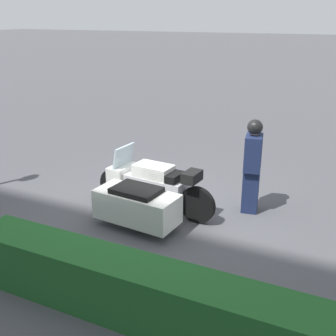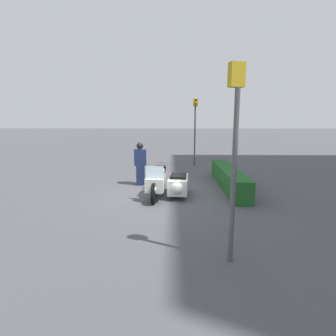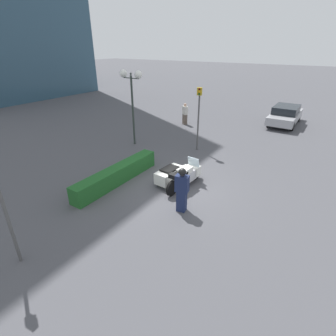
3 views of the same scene
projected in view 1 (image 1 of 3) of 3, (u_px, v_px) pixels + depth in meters
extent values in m
plane|color=#4C4C51|center=(157.00, 217.00, 7.54)|extent=(160.00, 160.00, 0.00)
cylinder|color=black|center=(115.00, 185.00, 8.11)|extent=(0.66, 0.16, 0.66)
cylinder|color=black|center=(197.00, 205.00, 7.26)|extent=(0.66, 0.16, 0.66)
cylinder|color=black|center=(140.00, 215.00, 7.05)|extent=(0.52, 0.14, 0.51)
cube|color=#B7B7BC|center=(154.00, 188.00, 7.64)|extent=(1.28, 0.54, 0.45)
cube|color=silver|center=(154.00, 171.00, 7.53)|extent=(0.71, 0.47, 0.24)
cube|color=black|center=(167.00, 175.00, 7.40)|extent=(0.53, 0.45, 0.12)
cube|color=silver|center=(122.00, 176.00, 7.95)|extent=(0.37, 0.61, 0.44)
cube|color=silver|center=(123.00, 156.00, 7.78)|extent=(0.16, 0.57, 0.40)
sphere|color=white|center=(113.00, 177.00, 8.08)|extent=(0.18, 0.18, 0.18)
cube|color=silver|center=(137.00, 206.00, 7.03)|extent=(1.46, 0.76, 0.50)
sphere|color=silver|center=(108.00, 197.00, 7.31)|extent=(0.48, 0.47, 0.47)
cube|color=black|center=(136.00, 190.00, 6.93)|extent=(0.82, 0.61, 0.09)
cube|color=black|center=(192.00, 177.00, 7.14)|extent=(0.27, 0.41, 0.18)
cube|color=#192347|center=(250.00, 190.00, 7.68)|extent=(0.34, 0.38, 0.80)
cube|color=#192347|center=(253.00, 153.00, 7.43)|extent=(0.37, 0.51, 0.64)
sphere|color=tan|center=(255.00, 129.00, 7.28)|extent=(0.22, 0.22, 0.22)
sphere|color=black|center=(255.00, 127.00, 7.27)|extent=(0.27, 0.27, 0.27)
cube|color=#1E5623|center=(142.00, 294.00, 4.88)|extent=(4.73, 0.61, 0.75)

